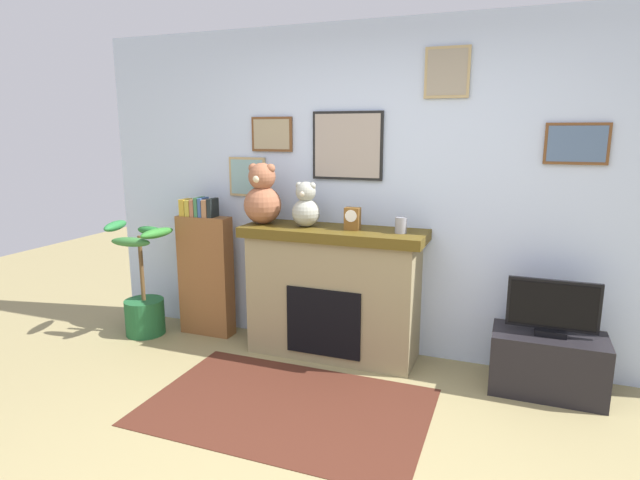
{
  "coord_description": "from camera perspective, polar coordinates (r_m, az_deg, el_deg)",
  "views": [
    {
      "loc": [
        0.93,
        -2.04,
        1.78
      ],
      "look_at": [
        -0.5,
        1.72,
        0.94
      ],
      "focal_mm": 29.26,
      "sensor_mm": 36.0,
      "label": 1
    }
  ],
  "objects": [
    {
      "name": "back_wall",
      "position": [
        4.17,
        7.87,
        5.17
      ],
      "size": [
        5.2,
        0.15,
        2.6
      ],
      "color": "silver",
      "rests_on": "ground_plane"
    },
    {
      "name": "teddy_bear_cream",
      "position": [
        4.23,
        -6.32,
        4.74
      ],
      "size": [
        0.3,
        0.3,
        0.49
      ],
      "color": "#95593D",
      "rests_on": "fireplace"
    },
    {
      "name": "television",
      "position": [
        3.87,
        24.09,
        -6.87
      ],
      "size": [
        0.58,
        0.14,
        0.39
      ],
      "color": "black",
      "rests_on": "tv_stand"
    },
    {
      "name": "area_rug",
      "position": [
        3.61,
        -3.63,
        -17.69
      ],
      "size": [
        1.83,
        1.19,
        0.01
      ],
      "primitive_type": "cube",
      "color": "#472116",
      "rests_on": "ground_plane"
    },
    {
      "name": "potted_plant",
      "position": [
        4.88,
        -18.74,
        -5.91
      ],
      "size": [
        0.58,
        0.46,
        1.02
      ],
      "color": "#1E592D",
      "rests_on": "ground_plane"
    },
    {
      "name": "fireplace",
      "position": [
        4.17,
        1.44,
        -5.65
      ],
      "size": [
        1.45,
        0.51,
        1.04
      ],
      "color": "#8E805A",
      "rests_on": "ground_plane"
    },
    {
      "name": "teddy_bear_brown",
      "position": [
        4.08,
        -1.57,
        3.68
      ],
      "size": [
        0.22,
        0.22,
        0.35
      ],
      "color": "#9D9F90",
      "rests_on": "fireplace"
    },
    {
      "name": "tv_stand",
      "position": [
        4.01,
        23.6,
        -12.27
      ],
      "size": [
        0.74,
        0.4,
        0.42
      ],
      "primitive_type": "cube",
      "color": "black",
      "rests_on": "ground_plane"
    },
    {
      "name": "candle_jar",
      "position": [
        3.87,
        8.83,
        1.62
      ],
      "size": [
        0.09,
        0.09,
        0.12
      ],
      "primitive_type": "cylinder",
      "color": "gray",
      "rests_on": "fireplace"
    },
    {
      "name": "mantel_clock",
      "position": [
        3.96,
        3.57,
        2.35
      ],
      "size": [
        0.11,
        0.09,
        0.17
      ],
      "color": "brown",
      "rests_on": "fireplace"
    },
    {
      "name": "bookshelf",
      "position": [
        4.7,
        -12.41,
        -3.38
      ],
      "size": [
        0.48,
        0.16,
        1.23
      ],
      "color": "brown",
      "rests_on": "ground_plane"
    }
  ]
}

